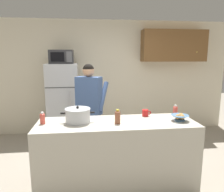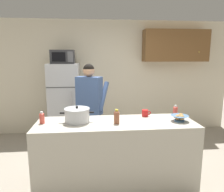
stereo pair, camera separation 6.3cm
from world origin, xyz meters
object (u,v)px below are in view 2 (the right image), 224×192
(bread_bowl, at_px, (180,118))
(bottle_near_edge, at_px, (42,118))
(person_near_pot, at_px, (90,101))
(cooking_pot, at_px, (77,115))
(coffee_mug, at_px, (145,113))
(microwave, at_px, (63,57))
(refrigerator, at_px, (65,102))
(bottle_mid_counter, at_px, (117,117))
(bottle_far_corner, at_px, (175,111))

(bread_bowl, bearing_deg, bottle_near_edge, 177.47)
(person_near_pot, distance_m, cooking_pot, 0.83)
(cooking_pot, relative_size, coffee_mug, 3.39)
(microwave, distance_m, person_near_pot, 1.33)
(microwave, height_order, coffee_mug, microwave)
(person_near_pot, xyz_separation_m, bread_bowl, (1.21, -0.91, -0.07))
(refrigerator, bearing_deg, coffee_mug, -50.08)
(person_near_pot, height_order, bottle_near_edge, person_near_pot)
(refrigerator, distance_m, bread_bowl, 2.59)
(bottle_mid_counter, distance_m, bottle_far_corner, 0.93)
(bottle_near_edge, relative_size, bottle_mid_counter, 0.83)
(microwave, bearing_deg, bottle_far_corner, -42.56)
(coffee_mug, height_order, bottle_far_corner, bottle_far_corner)
(bottle_mid_counter, relative_size, bottle_far_corner, 1.14)
(coffee_mug, bearing_deg, bottle_near_edge, -171.89)
(refrigerator, relative_size, bottle_near_edge, 10.38)
(coffee_mug, xyz_separation_m, bottle_far_corner, (0.43, -0.04, 0.03))
(refrigerator, xyz_separation_m, bottle_mid_counter, (0.90, -1.92, 0.19))
(cooking_pot, bearing_deg, microwave, 102.17)
(coffee_mug, bearing_deg, person_near_pot, 142.44)
(bread_bowl, xyz_separation_m, bottle_mid_counter, (-0.85, -0.02, 0.04))
(cooking_pot, bearing_deg, bottle_far_corner, 5.78)
(bottle_far_corner, bearing_deg, person_near_pot, 151.75)
(person_near_pot, xyz_separation_m, cooking_pot, (-0.16, -0.81, -0.02))
(bottle_mid_counter, bearing_deg, cooking_pot, 167.31)
(bottle_mid_counter, xyz_separation_m, bottle_far_corner, (0.89, 0.26, -0.01))
(cooking_pot, height_order, bottle_near_edge, cooking_pot)
(person_near_pot, relative_size, coffee_mug, 12.69)
(refrigerator, xyz_separation_m, person_near_pot, (0.54, -0.99, 0.22))
(cooking_pot, xyz_separation_m, coffee_mug, (0.97, 0.19, -0.05))
(bottle_far_corner, bearing_deg, bread_bowl, -98.44)
(bread_bowl, distance_m, bottle_mid_counter, 0.86)
(refrigerator, distance_m, bottle_mid_counter, 2.13)
(bread_bowl, xyz_separation_m, bottle_near_edge, (-1.82, 0.08, 0.03))
(refrigerator, xyz_separation_m, bottle_near_edge, (-0.07, -1.82, 0.18))
(cooking_pot, xyz_separation_m, bottle_near_edge, (-0.45, -0.02, -0.02))
(refrigerator, height_order, coffee_mug, refrigerator)
(bottle_near_edge, distance_m, bottle_far_corner, 1.86)
(bottle_near_edge, xyz_separation_m, bottle_mid_counter, (0.96, -0.10, 0.01))
(bread_bowl, bearing_deg, bottle_far_corner, 81.56)
(person_near_pot, distance_m, bottle_near_edge, 1.03)
(refrigerator, bearing_deg, bottle_far_corner, -42.94)
(cooking_pot, xyz_separation_m, bottle_mid_counter, (0.51, -0.12, -0.00))
(refrigerator, relative_size, microwave, 3.41)
(microwave, height_order, cooking_pot, microwave)
(microwave, relative_size, bottle_far_corner, 2.90)
(bread_bowl, bearing_deg, cooking_pot, 175.99)
(coffee_mug, distance_m, bottle_mid_counter, 0.55)
(person_near_pot, relative_size, bottle_mid_counter, 8.80)
(coffee_mug, height_order, bottle_mid_counter, bottle_mid_counter)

